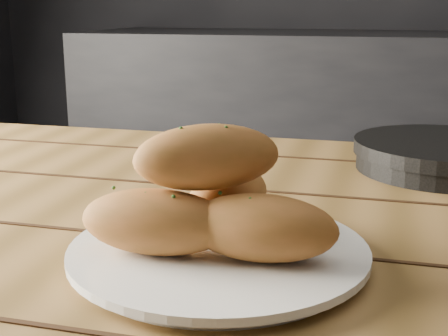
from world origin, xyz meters
TOP-DOWN VIEW (x-y plane):
  - table at (-0.33, 0.13)m, footprint 1.60×0.90m
  - plate at (-0.46, -0.01)m, footprint 0.29×0.29m
  - bread_rolls at (-0.46, -0.02)m, footprint 0.24×0.19m
  - skillet at (-0.22, 0.41)m, footprint 0.41×0.27m

SIDE VIEW (x-z plane):
  - table at x=-0.33m, z-range 0.28..1.03m
  - plate at x=-0.46m, z-range 0.75..0.77m
  - skillet at x=-0.22m, z-range 0.75..0.80m
  - bread_rolls at x=-0.46m, z-range 0.75..0.87m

